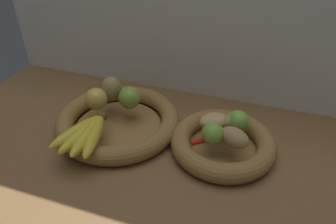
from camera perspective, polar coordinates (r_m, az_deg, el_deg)
ground_plane at (r=89.46cm, az=0.71°, el=-6.67°), size 140.00×90.00×3.00cm
back_wall at (r=100.70cm, az=6.43°, el=17.11°), size 140.00×3.00×55.00cm
fruit_bowl_left at (r=94.32cm, az=-8.95°, el=-1.63°), size 35.91×35.91×5.12cm
fruit_bowl_right at (r=86.58cm, az=9.80°, el=-5.55°), size 28.00×28.00×5.12cm
apple_golden_left at (r=94.42cm, az=-12.77°, el=2.32°), size 6.50×6.50×6.50cm
apple_green_back at (r=93.21cm, az=-6.92°, el=2.55°), size 6.54×6.54×6.54cm
pear_brown at (r=97.04cm, az=-10.11°, el=4.07°), size 8.35×8.29×7.78cm
banana_bunch_front at (r=84.34cm, az=-14.57°, el=-3.69°), size 13.25×18.65×3.32cm
potato_small at (r=80.84cm, az=11.83°, el=-4.47°), size 9.36×8.17×4.82cm
potato_back at (r=86.59cm, az=11.83°, el=-1.56°), size 8.39×8.48×4.66cm
potato_oblong at (r=86.05cm, az=8.25°, el=-1.64°), size 9.89×9.37×4.02cm
lime_near at (r=80.55cm, az=8.03°, el=-3.79°), size 5.64×5.64×5.64cm
lime_far at (r=85.82cm, az=12.44°, el=-1.56°), size 5.76×5.76×5.76cm
chili_pepper at (r=81.98cm, az=8.23°, el=-4.83°), size 10.92×7.94×1.61cm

